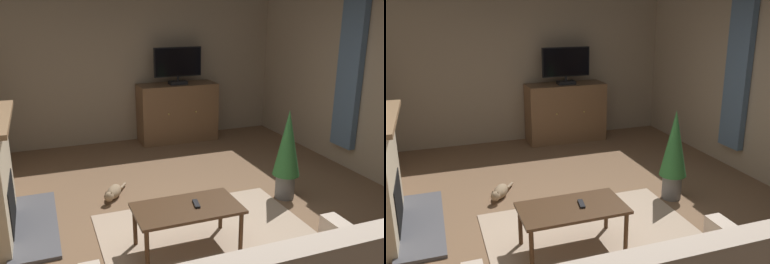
# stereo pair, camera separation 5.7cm
# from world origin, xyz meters

# --- Properties ---
(ground_plane) EXTENTS (5.76, 7.59, 0.04)m
(ground_plane) POSITION_xyz_m (0.00, 0.00, -0.02)
(ground_plane) COLOR brown
(wall_back) EXTENTS (5.76, 0.10, 2.59)m
(wall_back) POSITION_xyz_m (0.00, 3.54, 1.29)
(wall_back) COLOR gray
(wall_back) RESTS_ON ground_plane
(curtain_panel_far) EXTENTS (0.10, 0.44, 2.17)m
(curtain_panel_far) POSITION_xyz_m (2.52, 1.01, 1.42)
(curtain_panel_far) COLOR slate
(rug_central) EXTENTS (2.25, 1.70, 0.01)m
(rug_central) POSITION_xyz_m (-0.18, -0.14, 0.01)
(rug_central) COLOR tan
(rug_central) RESTS_ON ground_plane
(tv_cabinet) EXTENTS (1.41, 0.58, 1.05)m
(tv_cabinet) POSITION_xyz_m (0.61, 3.19, 0.50)
(tv_cabinet) COLOR #4A3523
(tv_cabinet) RESTS_ON ground_plane
(television) EXTENTS (0.87, 0.20, 0.65)m
(television) POSITION_xyz_m (0.61, 3.14, 1.40)
(television) COLOR black
(television) RESTS_ON tv_cabinet
(coffee_table) EXTENTS (1.06, 0.59, 0.47)m
(coffee_table) POSITION_xyz_m (-0.48, -0.32, 0.42)
(coffee_table) COLOR #422B19
(coffee_table) RESTS_ON ground_plane
(tv_remote) EXTENTS (0.08, 0.18, 0.02)m
(tv_remote) POSITION_xyz_m (-0.38, -0.31, 0.48)
(tv_remote) COLOR black
(tv_remote) RESTS_ON coffee_table
(potted_plant_small_fern_corner) EXTENTS (0.34, 0.34, 1.16)m
(potted_plant_small_fern_corner) POSITION_xyz_m (1.11, 0.36, 0.65)
(potted_plant_small_fern_corner) COLOR slate
(potted_plant_small_fern_corner) RESTS_ON ground_plane
(cat) EXTENTS (0.38, 0.56, 0.18)m
(cat) POSITION_xyz_m (-0.97, 1.10, 0.08)
(cat) COLOR #937A5B
(cat) RESTS_ON ground_plane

